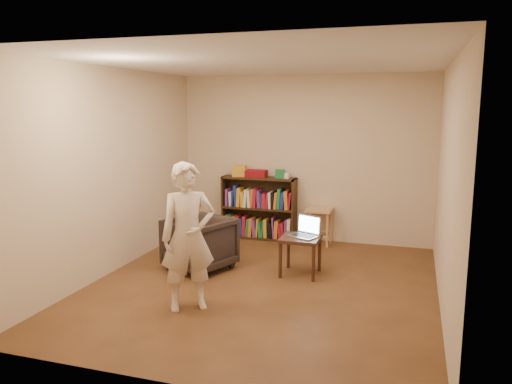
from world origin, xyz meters
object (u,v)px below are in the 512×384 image
(bookshelf, at_px, (259,211))
(stool, at_px, (319,215))
(side_table, at_px, (301,243))
(laptop, at_px, (305,231))
(person, at_px, (188,237))
(armchair, at_px, (199,244))

(bookshelf, xyz_separation_m, stool, (1.00, -0.06, 0.01))
(side_table, distance_m, laptop, 0.16)
(stool, height_order, laptop, laptop)
(laptop, bearing_deg, person, -99.17)
(bookshelf, relative_size, person, 0.77)
(armchair, xyz_separation_m, side_table, (1.31, 0.20, 0.06))
(laptop, bearing_deg, side_table, -107.68)
(armchair, bearing_deg, bookshelf, 103.85)
(stool, relative_size, armchair, 0.73)
(stool, relative_size, laptop, 1.32)
(stool, distance_m, laptop, 1.44)
(bookshelf, relative_size, armchair, 1.57)
(bookshelf, relative_size, laptop, 2.83)
(side_table, height_order, laptop, laptop)
(armchair, height_order, person, person)
(stool, height_order, person, person)
(laptop, bearing_deg, bookshelf, 149.33)
(bookshelf, bearing_deg, laptop, -54.24)
(stool, bearing_deg, side_table, -88.64)
(armchair, distance_m, laptop, 1.39)
(bookshelf, bearing_deg, armchair, -98.94)
(laptop, bearing_deg, stool, 116.87)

